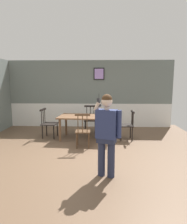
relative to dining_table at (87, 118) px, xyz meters
name	(u,v)px	position (x,y,z in m)	size (l,w,h in m)	color
ground_plane	(83,155)	(-0.01, -1.45, -0.66)	(7.28, 7.28, 0.00)	brown
room_back_partition	(90,95)	(-0.01, 1.80, 0.63)	(6.62, 0.17, 2.68)	slate
dining_table	(87,118)	(0.00, 0.00, 0.00)	(1.84, 1.10, 0.75)	brown
chair_near_window	(127,125)	(1.27, -0.09, -0.19)	(0.45, 0.45, 0.93)	black
chair_by_doorway	(83,131)	(-0.06, -0.88, -0.19)	(0.42, 0.42, 0.98)	#513823
chair_at_table_head	(90,119)	(0.06, 0.88, -0.19)	(0.46, 0.46, 0.96)	black
chair_opposite_corner	(49,123)	(-1.28, 0.09, -0.19)	(0.51, 0.51, 0.96)	black
person_figure	(107,131)	(0.56, -2.57, 0.24)	(0.53, 0.33, 1.60)	#282E49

